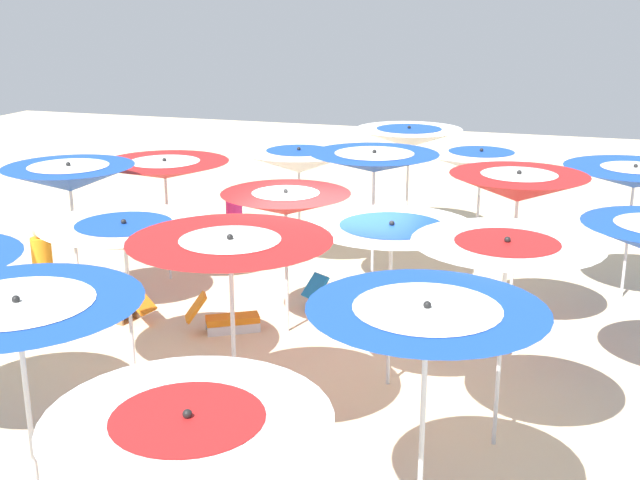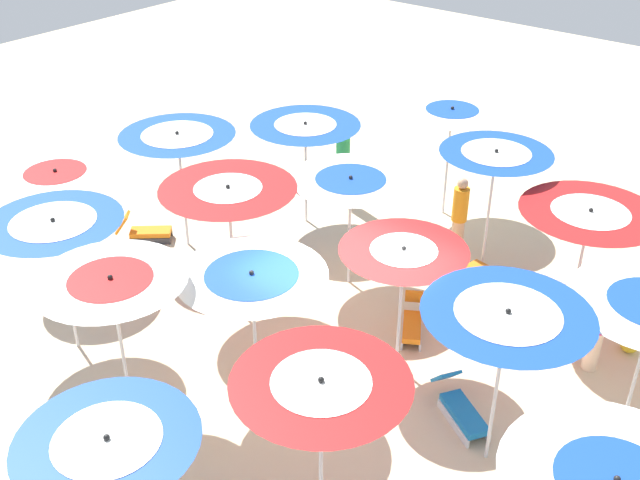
# 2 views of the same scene
# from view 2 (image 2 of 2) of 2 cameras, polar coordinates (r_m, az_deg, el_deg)

# --- Properties ---
(ground) EXTENTS (41.25, 41.25, 0.04)m
(ground) POSITION_cam_2_polar(r_m,az_deg,el_deg) (12.07, 2.35, -10.56)
(ground) COLOR beige
(beach_umbrella_0) EXTENTS (2.04, 2.04, 2.16)m
(beach_umbrella_0) POSITION_cam_2_polar(r_m,az_deg,el_deg) (14.36, -18.99, 4.23)
(beach_umbrella_0) COLOR silver
(beach_umbrella_0) RESTS_ON ground
(beach_umbrella_1) EXTENTS (2.09, 2.09, 2.41)m
(beach_umbrella_1) POSITION_cam_2_polar(r_m,az_deg,el_deg) (12.18, -19.11, 0.59)
(beach_umbrella_1) COLOR silver
(beach_umbrella_1) RESTS_ON ground
(beach_umbrella_2) EXTENTS (2.04, 2.04, 2.46)m
(beach_umbrella_2) POSITION_cam_2_polar(r_m,az_deg,el_deg) (10.44, -15.22, -3.49)
(beach_umbrella_2) COLOR silver
(beach_umbrella_2) RESTS_ON ground
(beach_umbrella_3) EXTENTS (1.94, 1.94, 2.25)m
(beach_umbrella_3) POSITION_cam_2_polar(r_m,az_deg,el_deg) (8.50, -15.38, -15.00)
(beach_umbrella_3) COLOR silver
(beach_umbrella_3) RESTS_ON ground
(beach_umbrella_5) EXTENTS (2.18, 2.18, 2.44)m
(beach_umbrella_5) POSITION_cam_2_polar(r_m,az_deg,el_deg) (14.63, -10.52, 7.21)
(beach_umbrella_5) COLOR silver
(beach_umbrella_5) RESTS_ON ground
(beach_umbrella_6) EXTENTS (2.25, 2.25, 2.44)m
(beach_umbrella_6) POSITION_cam_2_polar(r_m,az_deg,el_deg) (12.49, -6.82, 3.22)
(beach_umbrella_6) COLOR silver
(beach_umbrella_6) RESTS_ON ground
(beach_umbrella_7) EXTENTS (2.13, 2.13, 2.23)m
(beach_umbrella_7) POSITION_cam_2_polar(r_m,az_deg,el_deg) (10.64, -5.07, -3.27)
(beach_umbrella_7) COLOR silver
(beach_umbrella_7) RESTS_ON ground
(beach_umbrella_8) EXTENTS (2.01, 2.01, 2.50)m
(beach_umbrella_8) POSITION_cam_2_polar(r_m,az_deg,el_deg) (8.48, 0.08, -11.49)
(beach_umbrella_8) COLOR silver
(beach_umbrella_8) RESTS_ON ground
(beach_umbrella_10) EXTENTS (2.20, 2.20, 2.24)m
(beach_umbrella_10) POSITION_cam_2_polar(r_m,az_deg,el_deg) (15.39, -1.09, 7.87)
(beach_umbrella_10) COLOR silver
(beach_umbrella_10) RESTS_ON ground
(beach_umbrella_11) EXTENTS (2.15, 2.15, 2.18)m
(beach_umbrella_11) POSITION_cam_2_polar(r_m,az_deg,el_deg) (13.29, 2.28, 3.92)
(beach_umbrella_11) COLOR silver
(beach_umbrella_11) RESTS_ON ground
(beach_umbrella_12) EXTENTS (1.90, 1.90, 2.23)m
(beach_umbrella_12) POSITION_cam_2_polar(r_m,az_deg,el_deg) (11.21, 6.21, -1.42)
(beach_umbrella_12) COLOR silver
(beach_umbrella_12) RESTS_ON ground
(beach_umbrella_13) EXTENTS (2.14, 2.14, 2.50)m
(beach_umbrella_13) POSITION_cam_2_polar(r_m,az_deg,el_deg) (9.68, 13.70, -6.01)
(beach_umbrella_13) COLOR silver
(beach_umbrella_13) RESTS_ON ground
(beach_umbrella_15) EXTENTS (2.23, 2.23, 2.42)m
(beach_umbrella_15) POSITION_cam_2_polar(r_m,az_deg,el_deg) (15.87, 9.75, 8.93)
(beach_umbrella_15) COLOR silver
(beach_umbrella_15) RESTS_ON ground
(beach_umbrella_16) EXTENTS (2.00, 2.00, 2.48)m
(beach_umbrella_16) POSITION_cam_2_polar(r_m,az_deg,el_deg) (13.90, 12.88, 5.68)
(beach_umbrella_16) COLOR silver
(beach_umbrella_16) RESTS_ON ground
(beach_umbrella_17) EXTENTS (2.25, 2.25, 2.22)m
(beach_umbrella_17) POSITION_cam_2_polar(r_m,az_deg,el_deg) (12.88, 19.37, 1.44)
(beach_umbrella_17) COLOR silver
(beach_umbrella_17) RESTS_ON ground
(lounger_0) EXTENTS (1.05, 0.99, 0.62)m
(lounger_0) POSITION_cam_2_polar(r_m,az_deg,el_deg) (15.83, -12.82, 0.64)
(lounger_0) COLOR #333338
(lounger_0) RESTS_ON ground
(lounger_1) EXTENTS (0.59, 1.28, 0.59)m
(lounger_1) POSITION_cam_2_polar(r_m,az_deg,el_deg) (14.35, 10.71, -2.48)
(lounger_1) COLOR olive
(lounger_1) RESTS_ON ground
(lounger_2) EXTENTS (0.85, 1.11, 0.64)m
(lounger_2) POSITION_cam_2_polar(r_m,az_deg,el_deg) (12.97, 6.87, -6.11)
(lounger_2) COLOR silver
(lounger_2) RESTS_ON ground
(lounger_3) EXTENTS (1.23, 0.95, 0.59)m
(lounger_3) POSITION_cam_2_polar(r_m,az_deg,el_deg) (11.49, 10.46, -12.25)
(lounger_3) COLOR silver
(lounger_3) RESTS_ON ground
(beachgoer_0) EXTENTS (0.30, 0.30, 1.81)m
(beachgoer_0) POSITION_cam_2_polar(r_m,az_deg,el_deg) (16.60, 1.71, 5.81)
(beachgoer_0) COLOR #D8A87F
(beachgoer_0) RESTS_ON ground
(beachgoer_1) EXTENTS (0.30, 0.30, 1.62)m
(beachgoer_1) POSITION_cam_2_polar(r_m,az_deg,el_deg) (12.52, 19.97, -5.96)
(beachgoer_1) COLOR beige
(beachgoer_1) RESTS_ON ground
(beachgoer_2) EXTENTS (0.30, 0.30, 1.66)m
(beachgoer_2) POSITION_cam_2_polar(r_m,az_deg,el_deg) (14.88, 10.33, 1.79)
(beachgoer_2) COLOR #D8A87F
(beachgoer_2) RESTS_ON ground
(beach_ball) EXTENTS (0.31, 0.31, 0.31)m
(beach_ball) POSITION_cam_2_polar(r_m,az_deg,el_deg) (13.49, 22.06, -7.14)
(beach_ball) COLOR yellow
(beach_ball) RESTS_ON ground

